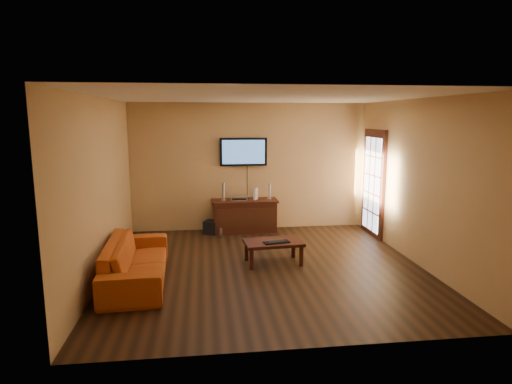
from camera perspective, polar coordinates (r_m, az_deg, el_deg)
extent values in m
plane|color=black|center=(7.03, 1.33, -9.98)|extent=(5.00, 5.00, 0.00)
plane|color=tan|center=(9.15, -0.91, 3.37)|extent=(5.00, 0.00, 5.00)
plane|color=tan|center=(6.80, -19.95, 0.49)|extent=(0.00, 5.00, 5.00)
plane|color=tan|center=(7.48, 20.70, 1.25)|extent=(0.00, 5.00, 5.00)
plane|color=white|center=(6.62, 1.43, 12.57)|extent=(5.00, 5.00, 0.00)
cube|color=black|center=(9.03, 15.38, 1.00)|extent=(0.06, 1.02, 2.22)
cube|color=white|center=(9.01, 15.17, 1.00)|extent=(0.01, 0.79, 1.89)
cube|color=black|center=(9.06, -1.52, -3.30)|extent=(1.30, 0.49, 0.65)
cube|color=black|center=(8.81, -1.36, -3.47)|extent=(1.20, 0.02, 0.39)
cube|color=black|center=(8.99, -1.53, -1.17)|extent=(1.38, 0.53, 0.04)
cube|color=black|center=(9.07, -1.69, 5.37)|extent=(1.00, 0.07, 0.59)
cube|color=#3E69A2|center=(9.03, -1.67, 5.35)|extent=(0.90, 0.01, 0.50)
cube|color=black|center=(7.11, 2.31, -6.74)|extent=(0.99, 0.64, 0.05)
cube|color=black|center=(6.87, -0.61, -8.99)|extent=(0.06, 0.06, 0.33)
cube|color=black|center=(7.07, 6.02, -8.50)|extent=(0.06, 0.06, 0.33)
cube|color=black|center=(7.29, -1.30, -7.88)|extent=(0.06, 0.06, 0.33)
cube|color=black|center=(7.48, 4.97, -7.46)|extent=(0.06, 0.06, 0.33)
imported|color=#B04913|center=(6.59, -15.71, -7.95)|extent=(0.72, 2.14, 0.83)
cylinder|color=silver|center=(8.94, -4.34, -1.08)|extent=(0.10, 0.10, 0.02)
cylinder|color=silver|center=(8.91, -4.36, 0.08)|extent=(0.06, 0.06, 0.35)
cylinder|color=silver|center=(9.07, 1.78, -0.90)|extent=(0.09, 0.09, 0.01)
cylinder|color=silver|center=(9.04, 1.79, 0.13)|extent=(0.05, 0.05, 0.32)
cube|color=silver|center=(8.97, -2.22, -0.81)|extent=(0.37, 0.29, 0.08)
cube|color=white|center=(9.00, -0.04, -0.23)|extent=(0.12, 0.18, 0.24)
cube|color=black|center=(8.98, -5.98, -4.68)|extent=(0.36, 0.36, 0.27)
cylinder|color=white|center=(8.71, -4.69, -5.46)|extent=(0.07, 0.07, 0.17)
sphere|color=white|center=(8.69, -4.70, -4.88)|extent=(0.03, 0.03, 0.03)
cube|color=black|center=(7.01, 2.76, -6.70)|extent=(0.45, 0.24, 0.02)
cube|color=black|center=(7.00, 2.76, -6.60)|extent=(0.29, 0.16, 0.01)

